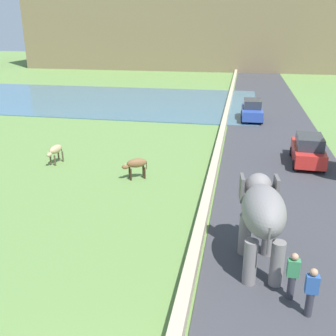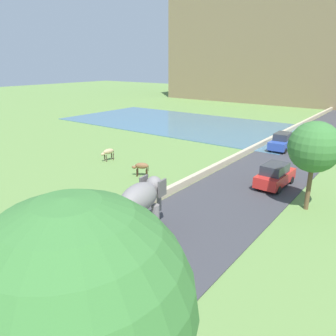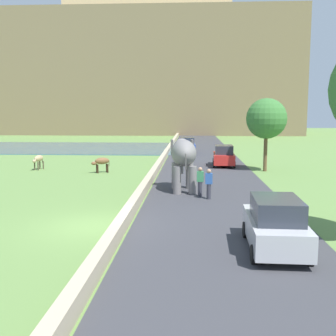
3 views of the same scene
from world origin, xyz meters
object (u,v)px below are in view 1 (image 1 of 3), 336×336
Objects in this scene: person_beside_elephant at (311,292)px; cow_tan at (55,150)px; elephant at (262,213)px; person_trailing at (292,275)px; cow_brown at (136,164)px; car_red at (308,150)px; car_blue at (252,110)px.

person_beside_elephant is 1.15× the size of cow_tan.
person_trailing is (0.93, -1.67, -1.16)m from elephant.
cow_brown is (5.37, -1.45, 0.00)m from cow_tan.
car_red is at bearing 10.43° from cow_tan.
car_blue is at bearing 89.95° from elephant.
car_blue is 2.94× the size of cow_brown.
car_red is 10.34m from cow_brown.
car_red is (3.17, 11.25, -1.14)m from elephant.
car_red is 1.01× the size of car_blue.
car_red is 11.39m from car_blue.
car_blue reaches higher than cow_brown.
car_red is 2.96× the size of cow_brown.
cow_tan is at bearing 164.91° from cow_brown.
person_beside_elephant is 13.73m from car_red.
car_blue is 17.98m from cow_tan.
cow_brown is at bearing -156.17° from car_red.
cow_brown is at bearing 131.67° from elephant.
person_beside_elephant is at bearing -97.58° from car_red.
elephant reaches higher than car_red.
car_blue reaches higher than cow_tan.
car_blue is 16.38m from cow_brown.
elephant reaches higher than cow_tan.
car_red is (1.81, 13.61, 0.03)m from person_beside_elephant.
cow_brown is (-6.29, 7.07, -1.20)m from elephant.
person_beside_elephant is 0.40× the size of car_blue.
car_blue is at bearing 92.18° from person_trailing.
elephant is 22.22m from car_blue.
person_beside_elephant is 1.19× the size of cow_brown.
car_blue is at bearing 67.35° from cow_brown.
cow_brown is at bearing -15.09° from cow_tan.
person_trailing is 1.15× the size of cow_tan.
cow_tan is (-11.68, -13.67, -0.06)m from car_blue.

